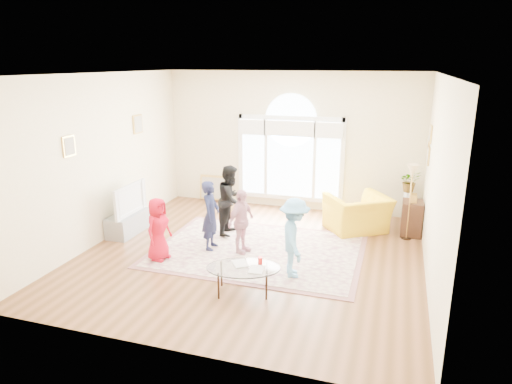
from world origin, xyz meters
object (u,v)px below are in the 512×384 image
(tv_console, at_px, (128,223))
(coffee_table, at_px, (243,268))
(armchair, at_px, (357,213))
(television, at_px, (126,199))
(area_rug, at_px, (258,250))

(tv_console, height_order, coffee_table, coffee_table)
(coffee_table, bearing_deg, armchair, 51.27)
(television, distance_m, armchair, 4.73)
(tv_console, xyz_separation_m, armchair, (4.46, 1.54, 0.17))
(television, xyz_separation_m, armchair, (4.45, 1.54, -0.35))
(coffee_table, relative_size, armchair, 1.08)
(television, xyz_separation_m, coffee_table, (3.07, -1.67, -0.33))
(tv_console, bearing_deg, television, 0.00)
(coffee_table, distance_m, armchair, 3.49)
(area_rug, xyz_separation_m, tv_console, (-2.82, 0.08, 0.20))
(tv_console, relative_size, television, 0.93)
(area_rug, xyz_separation_m, television, (-2.81, 0.08, 0.72))
(television, bearing_deg, coffee_table, -28.51)
(tv_console, bearing_deg, armchair, 19.05)
(tv_console, height_order, armchair, armchair)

